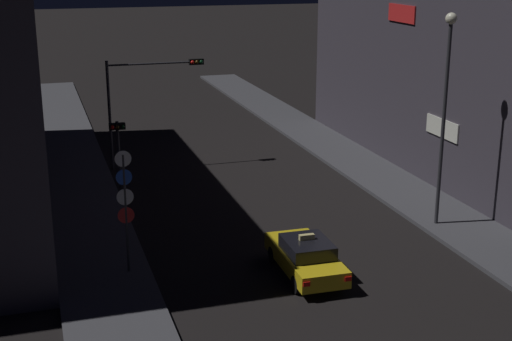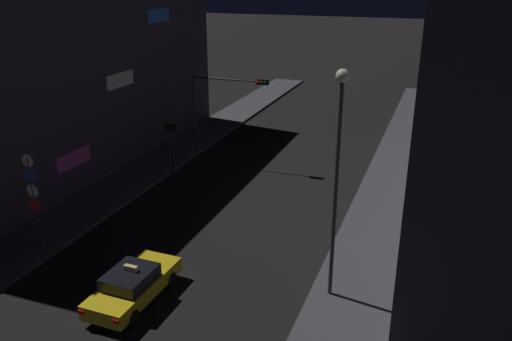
{
  "view_description": "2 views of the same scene",
  "coord_description": "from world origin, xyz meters",
  "px_view_note": "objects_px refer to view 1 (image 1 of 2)",
  "views": [
    {
      "loc": [
        -9.58,
        -13.51,
        11.39
      ],
      "look_at": [
        0.02,
        17.22,
        1.76
      ],
      "focal_mm": 51.15,
      "sensor_mm": 36.0,
      "label": 1
    },
    {
      "loc": [
        10.04,
        -5.17,
        12.19
      ],
      "look_at": [
        1.04,
        19.17,
        2.24
      ],
      "focal_mm": 36.48,
      "sensor_mm": 36.0,
      "label": 2
    }
  ],
  "objects_px": {
    "traffic_light_left_kerb": "(118,140)",
    "street_lamp_near_block": "(446,92)",
    "taxi": "(306,256)",
    "sign_pole_left": "(125,201)",
    "traffic_light_overhead": "(145,90)"
  },
  "relations": [
    {
      "from": "sign_pole_left",
      "to": "traffic_light_overhead",
      "type": "bearing_deg",
      "value": 77.96
    },
    {
      "from": "traffic_light_overhead",
      "to": "street_lamp_near_block",
      "type": "height_order",
      "value": "street_lamp_near_block"
    },
    {
      "from": "traffic_light_left_kerb",
      "to": "sign_pole_left",
      "type": "height_order",
      "value": "sign_pole_left"
    },
    {
      "from": "traffic_light_overhead",
      "to": "traffic_light_left_kerb",
      "type": "relative_size",
      "value": 1.75
    },
    {
      "from": "taxi",
      "to": "traffic_light_overhead",
      "type": "xyz_separation_m",
      "value": [
        -3.22,
        15.94,
        3.57
      ]
    },
    {
      "from": "taxi",
      "to": "traffic_light_left_kerb",
      "type": "bearing_deg",
      "value": 112.24
    },
    {
      "from": "traffic_light_left_kerb",
      "to": "street_lamp_near_block",
      "type": "xyz_separation_m",
      "value": [
        12.34,
        -9.7,
        3.44
      ]
    },
    {
      "from": "street_lamp_near_block",
      "to": "taxi",
      "type": "bearing_deg",
      "value": -157.79
    },
    {
      "from": "taxi",
      "to": "sign_pole_left",
      "type": "bearing_deg",
      "value": 162.98
    },
    {
      "from": "taxi",
      "to": "traffic_light_overhead",
      "type": "distance_m",
      "value": 16.64
    },
    {
      "from": "traffic_light_overhead",
      "to": "traffic_light_left_kerb",
      "type": "bearing_deg",
      "value": -120.54
    },
    {
      "from": "traffic_light_left_kerb",
      "to": "street_lamp_near_block",
      "type": "height_order",
      "value": "street_lamp_near_block"
    },
    {
      "from": "traffic_light_overhead",
      "to": "traffic_light_left_kerb",
      "type": "height_order",
      "value": "traffic_light_overhead"
    },
    {
      "from": "traffic_light_overhead",
      "to": "street_lamp_near_block",
      "type": "bearing_deg",
      "value": -51.37
    },
    {
      "from": "sign_pole_left",
      "to": "street_lamp_near_block",
      "type": "bearing_deg",
      "value": 4.4
    }
  ]
}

